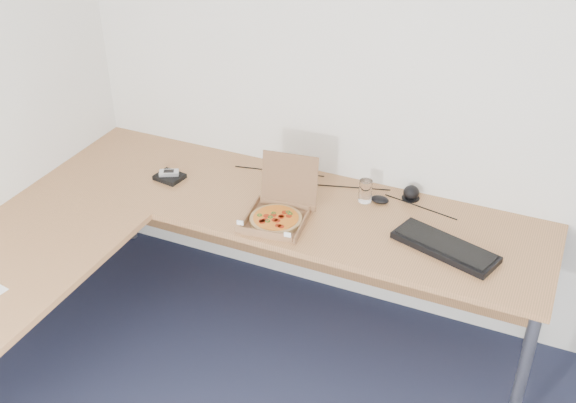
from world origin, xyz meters
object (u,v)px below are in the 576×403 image
at_px(desk, 185,239).
at_px(drinking_glass, 365,191).
at_px(pizza_box, 277,215).
at_px(wallet, 170,177).
at_px(keyboard, 445,247).

distance_m(desk, drinking_glass, 0.89).
xyz_separation_m(desk, pizza_box, (0.34, 0.26, 0.06)).
relative_size(pizza_box, wallet, 2.33).
bearing_deg(drinking_glass, keyboard, -28.33).
bearing_deg(pizza_box, wallet, 161.34).
height_order(drinking_glass, wallet, drinking_glass).
height_order(drinking_glass, keyboard, drinking_glass).
bearing_deg(desk, pizza_box, 37.67).
bearing_deg(wallet, pizza_box, -2.73).
bearing_deg(drinking_glass, pizza_box, -133.37).
distance_m(drinking_glass, keyboard, 0.51).
bearing_deg(keyboard, desk, -144.45).
relative_size(pizza_box, keyboard, 0.68).
bearing_deg(wallet, keyboard, 6.69).
relative_size(desk, keyboard, 5.41).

